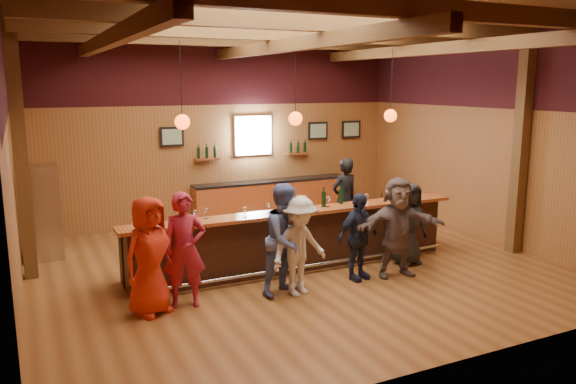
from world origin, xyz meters
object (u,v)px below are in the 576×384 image
customer_redvest (185,250)px  customer_dark (409,224)px  bottle_a (324,199)px  back_bar_cabinet (272,199)px  bar_counter (292,238)px  stainless_fridge (41,212)px  customer_white (299,246)px  customer_denim (286,239)px  bartender (344,199)px  ice_bucket (301,202)px  customer_navy (358,237)px  customer_brown (397,227)px  customer_orange (150,256)px

customer_redvest → customer_dark: customer_redvest is taller
customer_redvest → bottle_a: (2.78, 0.76, 0.38)m
back_bar_cabinet → customer_dark: 4.50m
bar_counter → bottle_a: bearing=-28.0°
back_bar_cabinet → stainless_fridge: bearing=-168.1°
customer_redvest → customer_white: 1.77m
bar_counter → stainless_fridge: size_ratio=3.50×
bar_counter → stainless_fridge: 4.81m
customer_denim → bartender: 3.40m
back_bar_cabinet → bottle_a: bearing=-100.1°
back_bar_cabinet → bottle_a: 3.97m
back_bar_cabinet → customer_redvest: (-3.47, -4.59, 0.40)m
bar_counter → customer_dark: (1.97, -0.86, 0.24)m
stainless_fridge → ice_bucket: (4.19, -2.67, 0.32)m
ice_bucket → back_bar_cabinet: bearing=73.6°
bar_counter → customer_redvest: bearing=-155.9°
stainless_fridge → ice_bucket: size_ratio=8.01×
customer_navy → customer_brown: size_ratio=0.86×
customer_denim → back_bar_cabinet: bearing=47.8°
customer_orange → customer_brown: size_ratio=1.00×
customer_orange → bartender: size_ratio=0.99×
bar_counter → customer_denim: customer_denim is taller
customer_denim → customer_dark: customer_denim is taller
back_bar_cabinet → bartender: 2.56m
customer_denim → customer_brown: (2.07, -0.10, -0.02)m
customer_redvest → bartender: bartender is taller
back_bar_cabinet → customer_white: (-1.73, -4.93, 0.32)m
bar_counter → customer_brown: customer_brown is taller
customer_denim → customer_dark: (2.66, 0.35, -0.13)m
stainless_fridge → customer_white: (3.57, -3.81, -0.11)m
customer_brown → bartender: (0.41, 2.42, 0.01)m
stainless_fridge → customer_redvest: stainless_fridge is taller
customer_brown → customer_dark: (0.59, 0.45, -0.11)m
bar_counter → bottle_a: size_ratio=17.28×
bar_counter → customer_navy: customer_navy is taller
back_bar_cabinet → customer_orange: 6.16m
customer_white → ice_bucket: (0.62, 1.14, 0.43)m
customer_denim → bottle_a: customer_denim is taller
back_bar_cabinet → customer_white: bearing=-109.3°
customer_redvest → ice_bucket: customer_redvest is taller
customer_denim → customer_dark: size_ratio=1.17×
back_bar_cabinet → customer_navy: size_ratio=2.67×
back_bar_cabinet → customer_brown: 4.89m
customer_orange → customer_redvest: (0.53, 0.07, 0.00)m
bar_counter → customer_dark: bearing=-23.5°
bar_counter → customer_dark: customer_dark is taller
ice_bucket → bottle_a: 0.43m
bartender → customer_orange: bearing=16.7°
bartender → customer_brown: bearing=71.5°
customer_dark → customer_orange: bearing=176.6°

